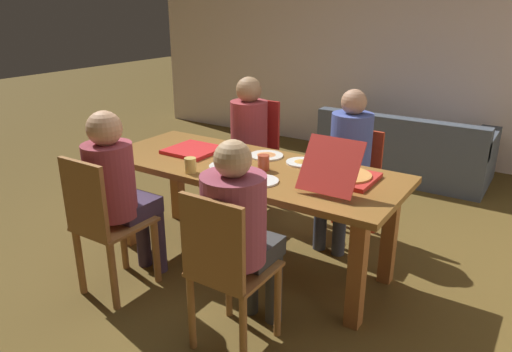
{
  "coord_description": "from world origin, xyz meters",
  "views": [
    {
      "loc": [
        1.74,
        -2.59,
        1.82
      ],
      "look_at": [
        0.0,
        0.1,
        0.64
      ],
      "focal_mm": 33.5,
      "sensor_mm": 36.0,
      "label": 1
    }
  ],
  "objects_px": {
    "chair_0": "(225,269)",
    "plate_1": "(226,166)",
    "couch": "(404,152)",
    "drinking_glass_0": "(264,163)",
    "pizza_box_0": "(344,175)",
    "pizza_box_1": "(193,150)",
    "dining_table": "(248,179)",
    "person_1": "(118,186)",
    "person_3": "(347,156)",
    "plate_3": "(266,155)",
    "chair_1": "(104,225)",
    "drinking_glass_1": "(190,165)",
    "plate_0": "(302,162)",
    "chair_2": "(255,149)",
    "chair_3": "(352,177)",
    "plate_2": "(261,181)",
    "person_2": "(246,134)",
    "person_0": "(239,226)"
  },
  "relations": [
    {
      "from": "chair_0",
      "to": "plate_1",
      "type": "relative_size",
      "value": 4.04
    },
    {
      "from": "chair_2",
      "to": "person_2",
      "type": "bearing_deg",
      "value": -90.0
    },
    {
      "from": "chair_1",
      "to": "plate_1",
      "type": "height_order",
      "value": "chair_1"
    },
    {
      "from": "person_2",
      "to": "plate_1",
      "type": "xyz_separation_m",
      "value": [
        0.42,
        -0.87,
        0.04
      ]
    },
    {
      "from": "chair_3",
      "to": "pizza_box_0",
      "type": "distance_m",
      "value": 0.89
    },
    {
      "from": "person_1",
      "to": "plate_2",
      "type": "bearing_deg",
      "value": 31.32
    },
    {
      "from": "person_0",
      "to": "person_1",
      "type": "distance_m",
      "value": 0.97
    },
    {
      "from": "dining_table",
      "to": "person_3",
      "type": "relative_size",
      "value": 1.78
    },
    {
      "from": "plate_1",
      "to": "drinking_glass_1",
      "type": "bearing_deg",
      "value": -120.92
    },
    {
      "from": "chair_1",
      "to": "plate_1",
      "type": "relative_size",
      "value": 4.1
    },
    {
      "from": "person_0",
      "to": "chair_1",
      "type": "distance_m",
      "value": 0.99
    },
    {
      "from": "pizza_box_1",
      "to": "drinking_glass_0",
      "type": "distance_m",
      "value": 0.67
    },
    {
      "from": "pizza_box_0",
      "to": "plate_1",
      "type": "relative_size",
      "value": 2.36
    },
    {
      "from": "chair_1",
      "to": "pizza_box_0",
      "type": "xyz_separation_m",
      "value": [
        1.21,
        0.89,
        0.3
      ]
    },
    {
      "from": "plate_0",
      "to": "chair_1",
      "type": "bearing_deg",
      "value": -127.36
    },
    {
      "from": "chair_2",
      "to": "couch",
      "type": "bearing_deg",
      "value": 59.85
    },
    {
      "from": "person_0",
      "to": "chair_2",
      "type": "relative_size",
      "value": 1.2
    },
    {
      "from": "couch",
      "to": "person_3",
      "type": "bearing_deg",
      "value": -88.51
    },
    {
      "from": "person_1",
      "to": "pizza_box_1",
      "type": "height_order",
      "value": "person_1"
    },
    {
      "from": "pizza_box_1",
      "to": "chair_0",
      "type": "bearing_deg",
      "value": -43.27
    },
    {
      "from": "chair_2",
      "to": "couch",
      "type": "relative_size",
      "value": 0.57
    },
    {
      "from": "pizza_box_0",
      "to": "pizza_box_1",
      "type": "xyz_separation_m",
      "value": [
        -1.21,
        -0.02,
        -0.03
      ]
    },
    {
      "from": "person_1",
      "to": "pizza_box_0",
      "type": "xyz_separation_m",
      "value": [
        1.21,
        0.75,
        0.08
      ]
    },
    {
      "from": "chair_3",
      "to": "couch",
      "type": "distance_m",
      "value": 1.65
    },
    {
      "from": "chair_3",
      "to": "pizza_box_0",
      "type": "height_order",
      "value": "pizza_box_0"
    },
    {
      "from": "chair_2",
      "to": "plate_1",
      "type": "distance_m",
      "value": 1.12
    },
    {
      "from": "person_3",
      "to": "plate_3",
      "type": "height_order",
      "value": "person_3"
    },
    {
      "from": "plate_0",
      "to": "person_0",
      "type": "bearing_deg",
      "value": -81.61
    },
    {
      "from": "chair_0",
      "to": "person_2",
      "type": "height_order",
      "value": "person_2"
    },
    {
      "from": "drinking_glass_1",
      "to": "plate_0",
      "type": "bearing_deg",
      "value": 47.35
    },
    {
      "from": "dining_table",
      "to": "chair_0",
      "type": "relative_size",
      "value": 2.29
    },
    {
      "from": "person_0",
      "to": "couch",
      "type": "height_order",
      "value": "person_0"
    },
    {
      "from": "chair_2",
      "to": "chair_3",
      "type": "relative_size",
      "value": 1.15
    },
    {
      "from": "chair_3",
      "to": "person_3",
      "type": "xyz_separation_m",
      "value": [
        0.0,
        -0.14,
        0.22
      ]
    },
    {
      "from": "person_1",
      "to": "drinking_glass_0",
      "type": "distance_m",
      "value": 0.95
    },
    {
      "from": "chair_1",
      "to": "chair_3",
      "type": "xyz_separation_m",
      "value": [
        0.96,
        1.69,
        -0.01
      ]
    },
    {
      "from": "person_0",
      "to": "drinking_glass_0",
      "type": "xyz_separation_m",
      "value": [
        -0.29,
        0.71,
        0.1
      ]
    },
    {
      "from": "pizza_box_1",
      "to": "plate_2",
      "type": "height_order",
      "value": "pizza_box_1"
    },
    {
      "from": "plate_0",
      "to": "drinking_glass_0",
      "type": "height_order",
      "value": "drinking_glass_0"
    },
    {
      "from": "chair_3",
      "to": "pizza_box_1",
      "type": "relative_size",
      "value": 2.39
    },
    {
      "from": "plate_2",
      "to": "chair_1",
      "type": "bearing_deg",
      "value": -141.66
    },
    {
      "from": "person_1",
      "to": "person_3",
      "type": "bearing_deg",
      "value": 55.52
    },
    {
      "from": "dining_table",
      "to": "plate_2",
      "type": "distance_m",
      "value": 0.35
    },
    {
      "from": "chair_1",
      "to": "plate_0",
      "type": "relative_size",
      "value": 4.25
    },
    {
      "from": "person_0",
      "to": "plate_3",
      "type": "relative_size",
      "value": 4.79
    },
    {
      "from": "couch",
      "to": "drinking_glass_0",
      "type": "bearing_deg",
      "value": -95.64
    },
    {
      "from": "plate_3",
      "to": "drinking_glass_1",
      "type": "xyz_separation_m",
      "value": [
        -0.23,
        -0.57,
        0.04
      ]
    },
    {
      "from": "person_1",
      "to": "dining_table",
      "type": "bearing_deg",
      "value": 52.79
    },
    {
      "from": "chair_0",
      "to": "person_1",
      "type": "bearing_deg",
      "value": 169.98
    },
    {
      "from": "drinking_glass_1",
      "to": "couch",
      "type": "bearing_deg",
      "value": 77.49
    }
  ]
}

